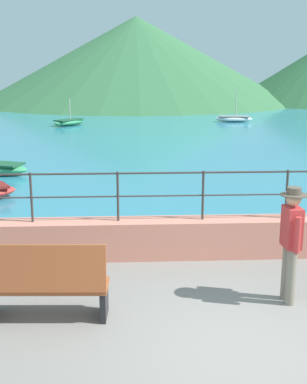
# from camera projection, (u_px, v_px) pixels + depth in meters

# --- Properties ---
(ground_plane) EXTENTS (120.00, 120.00, 0.00)m
(ground_plane) POSITION_uv_depth(u_px,v_px,m) (238.00, 347.00, 6.40)
(ground_plane) COLOR slate
(promenade_wall) EXTENTS (20.00, 0.56, 0.70)m
(promenade_wall) POSITION_uv_depth(u_px,v_px,m) (202.00, 237.00, 9.42)
(promenade_wall) COLOR tan
(promenade_wall) RESTS_ON ground
(railing) EXTENTS (18.44, 0.04, 0.90)m
(railing) POSITION_uv_depth(u_px,v_px,m) (203.00, 186.00, 9.19)
(railing) COLOR #383330
(railing) RESTS_ON promenade_wall
(lake_water) EXTENTS (64.00, 44.32, 0.06)m
(lake_water) POSITION_uv_depth(u_px,v_px,m) (149.00, 123.00, 31.46)
(lake_water) COLOR teal
(lake_water) RESTS_ON ground
(hill_main) EXTENTS (30.34, 30.34, 8.09)m
(hill_main) POSITION_uv_depth(u_px,v_px,m) (136.00, 60.00, 49.23)
(hill_main) COLOR #33663D
(hill_main) RESTS_ON ground
(bench_main) EXTENTS (1.72, 0.64, 1.13)m
(bench_main) POSITION_uv_depth(u_px,v_px,m) (45.00, 282.00, 6.95)
(bench_main) COLOR #9E4C28
(bench_main) RESTS_ON ground
(person_walking) EXTENTS (0.38, 0.57, 1.75)m
(person_walking) POSITION_uv_depth(u_px,v_px,m) (291.00, 239.00, 7.41)
(person_walking) COLOR slate
(person_walking) RESTS_ON ground
(boat_1) EXTENTS (2.38, 1.11, 1.93)m
(boat_1) POSITION_uv_depth(u_px,v_px,m) (234.00, 119.00, 32.02)
(boat_1) COLOR white
(boat_1) RESTS_ON lake_water
(boat_3) EXTENTS (2.11, 2.37, 1.56)m
(boat_3) POSITION_uv_depth(u_px,v_px,m) (69.00, 122.00, 30.04)
(boat_3) COLOR #338C59
(boat_3) RESTS_ON lake_water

